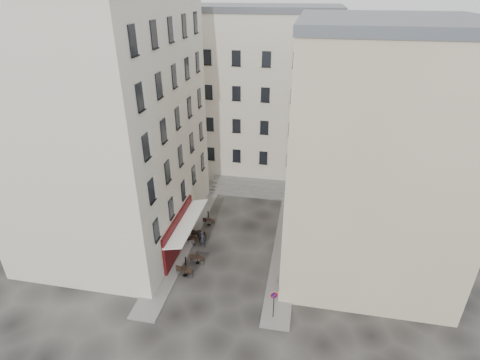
% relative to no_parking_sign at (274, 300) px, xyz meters
% --- Properties ---
extents(ground, '(90.00, 90.00, 0.00)m').
position_rel_no_parking_sign_xyz_m(ground, '(-4.30, 5.01, -1.69)').
color(ground, black).
rests_on(ground, ground).
extents(sidewalk_left, '(2.00, 22.00, 0.12)m').
position_rel_no_parking_sign_xyz_m(sidewalk_left, '(-8.80, 9.01, -1.63)').
color(sidewalk_left, slate).
rests_on(sidewalk_left, ground).
extents(sidewalk_right, '(2.00, 18.00, 0.12)m').
position_rel_no_parking_sign_xyz_m(sidewalk_right, '(0.20, 8.01, -1.63)').
color(sidewalk_right, slate).
rests_on(sidewalk_right, ground).
extents(building_left, '(12.20, 16.20, 20.60)m').
position_rel_no_parking_sign_xyz_m(building_left, '(-14.80, 8.01, 8.61)').
color(building_left, beige).
rests_on(building_left, ground).
extents(building_right, '(12.20, 14.20, 18.60)m').
position_rel_no_parking_sign_xyz_m(building_right, '(6.20, 8.51, 7.61)').
color(building_right, tan).
rests_on(building_right, ground).
extents(building_back, '(18.20, 10.20, 18.60)m').
position_rel_no_parking_sign_xyz_m(building_back, '(-5.30, 24.01, 7.61)').
color(building_back, beige).
rests_on(building_back, ground).
extents(cafe_storefront, '(1.74, 7.30, 3.50)m').
position_rel_no_parking_sign_xyz_m(cafe_storefront, '(-8.62, 6.01, 0.18)').
color(cafe_storefront, '#460A0D').
rests_on(cafe_storefront, ground).
extents(stone_steps, '(9.00, 3.15, 0.80)m').
position_rel_no_parking_sign_xyz_m(stone_steps, '(-4.30, 17.58, -1.29)').
color(stone_steps, '#615F5C').
rests_on(stone_steps, ground).
extents(bollard_near, '(0.12, 0.12, 0.98)m').
position_rel_no_parking_sign_xyz_m(bollard_near, '(-7.55, 4.01, -1.17)').
color(bollard_near, black).
rests_on(bollard_near, ground).
extents(bollard_mid, '(0.12, 0.12, 0.98)m').
position_rel_no_parking_sign_xyz_m(bollard_mid, '(-7.55, 7.51, -1.17)').
color(bollard_mid, black).
rests_on(bollard_mid, ground).
extents(bollard_far, '(0.12, 0.12, 0.98)m').
position_rel_no_parking_sign_xyz_m(bollard_far, '(-7.55, 11.01, -1.17)').
color(bollard_far, black).
rests_on(bollard_far, ground).
extents(no_parking_sign, '(0.53, 0.19, 2.39)m').
position_rel_no_parking_sign_xyz_m(no_parking_sign, '(0.00, 0.00, 0.00)').
color(no_parking_sign, black).
rests_on(no_parking_sign, ground).
extents(bistro_table_a, '(1.37, 0.64, 0.96)m').
position_rel_no_parking_sign_xyz_m(bistro_table_a, '(-7.25, 2.97, -1.20)').
color(bistro_table_a, black).
rests_on(bistro_table_a, ground).
extents(bistro_table_b, '(1.22, 0.57, 0.86)m').
position_rel_no_parking_sign_xyz_m(bistro_table_b, '(-6.73, 4.60, -1.26)').
color(bistro_table_b, black).
rests_on(bistro_table_b, ground).
extents(bistro_table_c, '(1.42, 0.66, 1.00)m').
position_rel_no_parking_sign_xyz_m(bistro_table_c, '(-7.90, 6.89, -1.19)').
color(bistro_table_c, black).
rests_on(bistro_table_c, ground).
extents(bistro_table_d, '(1.36, 0.64, 0.96)m').
position_rel_no_parking_sign_xyz_m(bistro_table_d, '(-7.55, 7.83, -1.21)').
color(bistro_table_d, black).
rests_on(bistro_table_d, ground).
extents(bistro_table_e, '(1.13, 0.53, 0.80)m').
position_rel_no_parking_sign_xyz_m(bistro_table_e, '(-7.25, 10.13, -1.29)').
color(bistro_table_e, black).
rests_on(bistro_table_e, ground).
extents(pedestrian, '(0.63, 0.43, 1.67)m').
position_rel_no_parking_sign_xyz_m(pedestrian, '(-6.92, 6.76, -0.86)').
color(pedestrian, black).
rests_on(pedestrian, ground).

